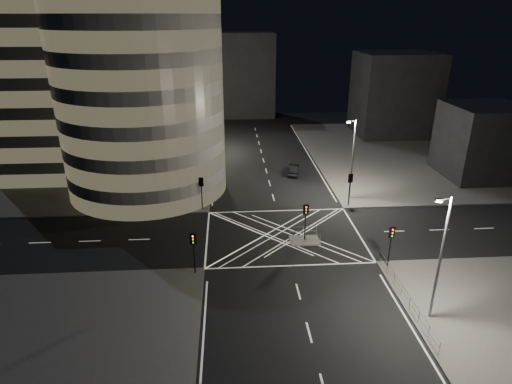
{
  "coord_description": "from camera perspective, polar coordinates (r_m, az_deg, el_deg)",
  "views": [
    {
      "loc": [
        -5.56,
        -39.6,
        21.52
      ],
      "look_at": [
        -2.56,
        4.78,
        3.0
      ],
      "focal_mm": 30.0,
      "sensor_mm": 36.0,
      "label": 1
    }
  ],
  "objects": [
    {
      "name": "building_right_far",
      "position": [
        86.75,
        17.95,
        12.34
      ],
      "size": [
        14.0,
        12.0,
        15.0
      ],
      "primitive_type": "cube",
      "color": "black",
      "rests_on": "sidewalk_far_right"
    },
    {
      "name": "street_lamp_left_near",
      "position": [
        54.16,
        -7.83,
        5.23
      ],
      "size": [
        1.25,
        0.25,
        10.0
      ],
      "color": "slate",
      "rests_on": "sidewalk_far_left"
    },
    {
      "name": "sidewalk_far_left",
      "position": [
        73.79,
        -22.25,
        3.99
      ],
      "size": [
        42.0,
        42.0,
        0.15
      ],
      "primitive_type": "cube",
      "color": "#4C4A47",
      "rests_on": "ground"
    },
    {
      "name": "sidewalk_far_right",
      "position": [
        78.04,
        22.69,
        4.88
      ],
      "size": [
        42.0,
        42.0,
        0.15
      ],
      "primitive_type": "cube",
      "color": "#4C4A47",
      "rests_on": "ground"
    },
    {
      "name": "railing_island_south",
      "position": [
        43.3,
        6.72,
        -6.31
      ],
      "size": [
        2.8,
        0.06,
        1.1
      ],
      "primitive_type": "cube",
      "color": "slate",
      "rests_on": "central_island"
    },
    {
      "name": "traffic_signal_fl",
      "position": [
        50.1,
        -7.3,
        0.61
      ],
      "size": [
        0.55,
        0.22,
        4.0
      ],
      "color": "black",
      "rests_on": "sidewalk_far_left"
    },
    {
      "name": "traffic_signal_nr",
      "position": [
        40.35,
        17.57,
        -6.01
      ],
      "size": [
        0.55,
        0.22,
        4.0
      ],
      "color": "black",
      "rests_on": "sidewalk_near_right"
    },
    {
      "name": "tree_d",
      "position": [
        68.64,
        -7.99,
        9.05
      ],
      "size": [
        4.79,
        4.79,
        8.3
      ],
      "color": "black",
      "rests_on": "sidewalk_far_left"
    },
    {
      "name": "street_lamp_right_near",
      "position": [
        33.7,
        23.35,
        -7.75
      ],
      "size": [
        1.25,
        0.25,
        10.0
      ],
      "color": "slate",
      "rests_on": "sidewalk_near_right"
    },
    {
      "name": "street_lamp_left_far",
      "position": [
        71.52,
        -6.97,
        9.53
      ],
      "size": [
        1.25,
        0.25,
        10.0
      ],
      "color": "slate",
      "rests_on": "sidewalk_far_left"
    },
    {
      "name": "ground",
      "position": [
        45.41,
        3.65,
        -5.73
      ],
      "size": [
        120.0,
        120.0,
        0.0
      ],
      "primitive_type": "plane",
      "color": "black",
      "rests_on": "ground"
    },
    {
      "name": "building_right_near",
      "position": [
        68.0,
        27.98,
        6.02
      ],
      "size": [
        10.0,
        10.0,
        10.0
      ],
      "primitive_type": "cube",
      "color": "black",
      "rests_on": "sidewalk_far_right"
    },
    {
      "name": "tree_b",
      "position": [
        57.34,
        -8.67,
        5.32
      ],
      "size": [
        4.05,
        4.05,
        6.93
      ],
      "color": "black",
      "rests_on": "sidewalk_far_left"
    },
    {
      "name": "traffic_signal_fr",
      "position": [
        52.01,
        12.44,
        1.09
      ],
      "size": [
        0.55,
        0.22,
        4.0
      ],
      "color": "black",
      "rests_on": "sidewalk_far_right"
    },
    {
      "name": "traffic_signal_island",
      "position": [
        43.07,
        6.64,
        -3.15
      ],
      "size": [
        0.55,
        0.22,
        4.0
      ],
      "color": "black",
      "rests_on": "central_island"
    },
    {
      "name": "building_far_end",
      "position": [
        98.41,
        -3.03,
        15.26
      ],
      "size": [
        18.0,
        8.0,
        18.0
      ],
      "primitive_type": "cube",
      "color": "black",
      "rests_on": "ground"
    },
    {
      "name": "tree_a",
      "position": [
        51.6,
        -9.17,
        3.53
      ],
      "size": [
        4.32,
        4.32,
        7.26
      ],
      "color": "black",
      "rests_on": "sidewalk_far_left"
    },
    {
      "name": "railing_near_right",
      "position": [
        37.14,
        19.33,
        -12.97
      ],
      "size": [
        0.06,
        11.7,
        1.1
      ],
      "primitive_type": "cube",
      "color": "slate",
      "rests_on": "sidewalk_near_right"
    },
    {
      "name": "traffic_signal_nl",
      "position": [
        37.85,
        -8.34,
        -7.1
      ],
      "size": [
        0.55,
        0.22,
        4.0
      ],
      "color": "black",
      "rests_on": "sidewalk_near_left"
    },
    {
      "name": "tree_c",
      "position": [
        62.98,
        -8.3,
        7.26
      ],
      "size": [
        4.08,
        4.08,
        7.32
      ],
      "color": "black",
      "rests_on": "sidewalk_far_left"
    },
    {
      "name": "tree_e",
      "position": [
        74.71,
        -7.66,
        9.32
      ],
      "size": [
        4.4,
        4.4,
        6.99
      ],
      "color": "black",
      "rests_on": "sidewalk_far_left"
    },
    {
      "name": "office_block_rear",
      "position": [
        83.89,
        -15.66,
        14.7
      ],
      "size": [
        24.0,
        16.0,
        22.0
      ],
      "primitive_type": "cube",
      "color": "gray",
      "rests_on": "sidewalk_far_left"
    },
    {
      "name": "railing_island_north",
      "position": [
        44.85,
        6.31,
        -5.2
      ],
      "size": [
        2.8,
        0.06,
        1.1
      ],
      "primitive_type": "cube",
      "color": "slate",
      "rests_on": "central_island"
    },
    {
      "name": "central_island",
      "position": [
        44.37,
        6.48,
        -6.46
      ],
      "size": [
        3.0,
        2.0,
        0.15
      ],
      "primitive_type": "cube",
      "color": "slate",
      "rests_on": "ground"
    },
    {
      "name": "sedan",
      "position": [
        62.37,
        5.03,
        3.02
      ],
      "size": [
        2.28,
        4.51,
        1.42
      ],
      "primitive_type": "imported",
      "rotation": [
        0.0,
        0.0,
        2.95
      ],
      "color": "black",
      "rests_on": "ground"
    },
    {
      "name": "office_tower_curved",
      "position": [
        60.93,
        -18.75,
        13.09
      ],
      "size": [
        30.0,
        29.0,
        27.2
      ],
      "color": "gray",
      "rests_on": "sidewalk_far_left"
    },
    {
      "name": "street_lamp_right_far",
      "position": [
        53.31,
        12.7,
        4.6
      ],
      "size": [
        1.25,
        0.25,
        10.0
      ],
      "color": "slate",
      "rests_on": "sidewalk_far_right"
    }
  ]
}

